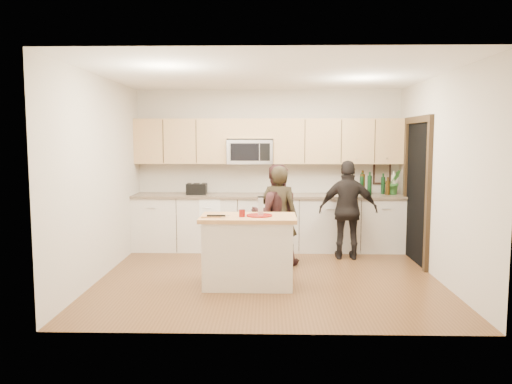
{
  "coord_description": "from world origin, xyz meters",
  "views": [
    {
      "loc": [
        -0.01,
        -6.61,
        1.86
      ],
      "look_at": [
        -0.18,
        0.35,
        1.12
      ],
      "focal_mm": 35.0,
      "sensor_mm": 36.0,
      "label": 1
    }
  ],
  "objects_px": {
    "woman_center": "(275,215)",
    "woman_right": "(348,210)",
    "island": "(248,251)",
    "toaster": "(197,189)",
    "woman_left": "(279,216)"
  },
  "relations": [
    {
      "from": "woman_left",
      "to": "woman_center",
      "type": "height_order",
      "value": "woman_center"
    },
    {
      "from": "toaster",
      "to": "woman_right",
      "type": "relative_size",
      "value": 0.22
    },
    {
      "from": "woman_left",
      "to": "woman_center",
      "type": "xyz_separation_m",
      "value": [
        -0.05,
        0.12,
        0.0
      ]
    },
    {
      "from": "woman_center",
      "to": "woman_right",
      "type": "relative_size",
      "value": 0.97
    },
    {
      "from": "woman_right",
      "to": "toaster",
      "type": "bearing_deg",
      "value": -9.77
    },
    {
      "from": "island",
      "to": "woman_left",
      "type": "distance_m",
      "value": 1.11
    },
    {
      "from": "woman_left",
      "to": "woman_right",
      "type": "xyz_separation_m",
      "value": [
        1.08,
        0.49,
        0.03
      ]
    },
    {
      "from": "toaster",
      "to": "woman_center",
      "type": "distance_m",
      "value": 1.65
    },
    {
      "from": "island",
      "to": "toaster",
      "type": "bearing_deg",
      "value": 114.91
    },
    {
      "from": "island",
      "to": "woman_center",
      "type": "relative_size",
      "value": 0.81
    },
    {
      "from": "woman_right",
      "to": "island",
      "type": "bearing_deg",
      "value": 48.84
    },
    {
      "from": "toaster",
      "to": "woman_left",
      "type": "relative_size",
      "value": 0.22
    },
    {
      "from": "woman_center",
      "to": "woman_right",
      "type": "bearing_deg",
      "value": -166.91
    },
    {
      "from": "island",
      "to": "woman_right",
      "type": "xyz_separation_m",
      "value": [
        1.49,
        1.49,
        0.31
      ]
    },
    {
      "from": "woman_left",
      "to": "woman_center",
      "type": "relative_size",
      "value": 0.99
    }
  ]
}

